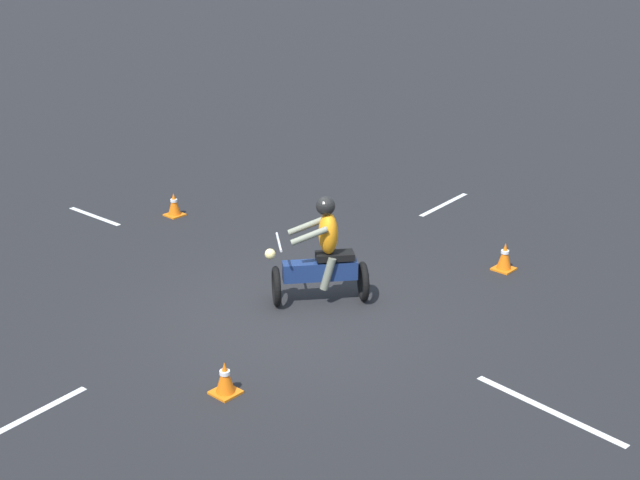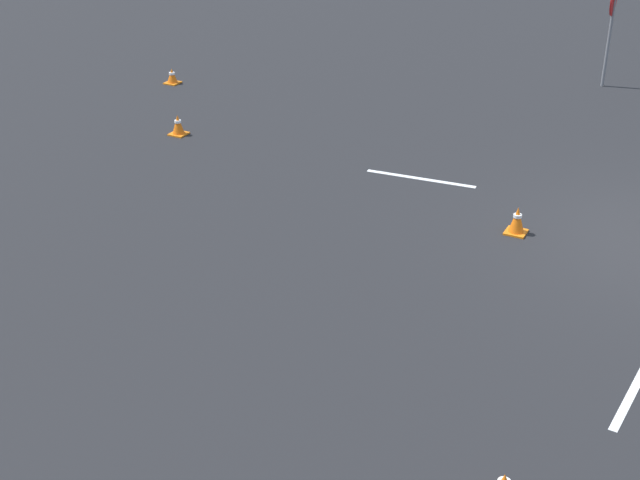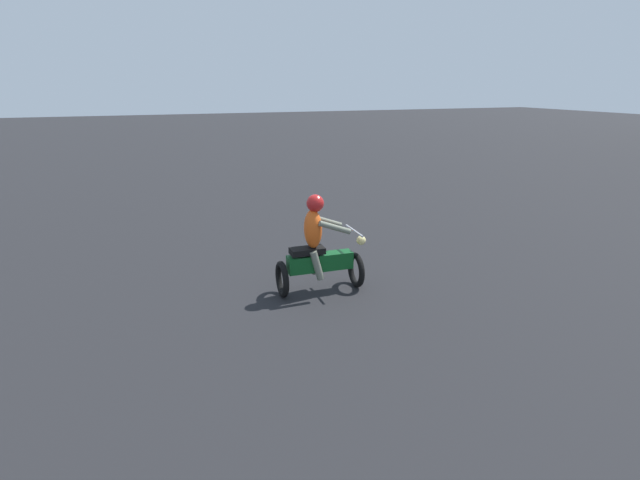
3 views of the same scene
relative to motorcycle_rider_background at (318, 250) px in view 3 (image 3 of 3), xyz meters
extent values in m
torus|color=black|center=(0.03, 0.68, -0.43)|extent=(0.60, 0.12, 0.60)
torus|color=black|center=(-0.02, -0.61, -0.43)|extent=(0.60, 0.12, 0.60)
cube|color=#0F4C1E|center=(0.00, 0.03, -0.21)|extent=(0.28, 1.11, 0.28)
cube|color=black|center=(-0.01, -0.18, 0.01)|extent=(0.28, 0.57, 0.10)
cylinder|color=silver|center=(0.02, 0.63, 0.27)|extent=(0.70, 0.06, 0.04)
sphere|color=#F2E08C|center=(0.03, 0.76, 0.09)|extent=(0.17, 0.17, 0.16)
ellipsoid|color=#EA5919|center=(0.00, -0.09, 0.37)|extent=(0.41, 0.30, 0.64)
cylinder|color=slate|center=(0.21, 0.21, 0.42)|extent=(0.11, 0.55, 0.27)
cylinder|color=slate|center=(-0.19, 0.22, 0.42)|extent=(0.11, 0.55, 0.27)
cylinder|color=slate|center=(0.14, -0.07, -0.21)|extent=(0.13, 0.25, 0.51)
cylinder|color=slate|center=(-0.14, -0.06, -0.21)|extent=(0.13, 0.25, 0.51)
sphere|color=red|center=(0.00, -0.05, 0.79)|extent=(0.29, 0.29, 0.28)
camera|label=1|loc=(-0.05, -0.01, 5.05)|focal=50.00mm
camera|label=2|loc=(-5.11, -9.07, 5.43)|focal=50.00mm
camera|label=3|loc=(7.21, -2.76, 2.61)|focal=28.00mm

